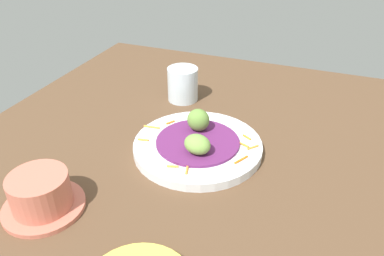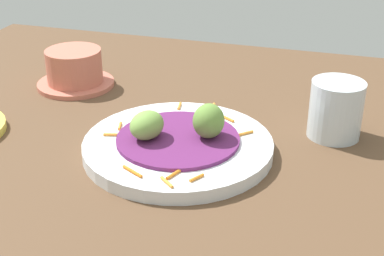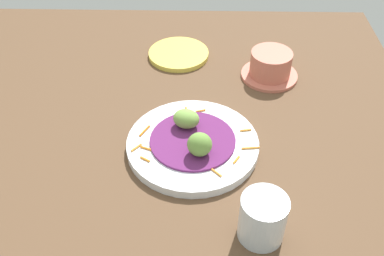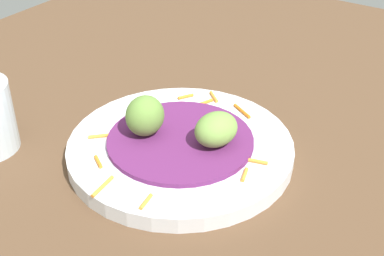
% 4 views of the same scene
% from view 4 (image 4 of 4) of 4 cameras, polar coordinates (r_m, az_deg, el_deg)
% --- Properties ---
extents(table_surface, '(1.10, 1.10, 0.02)m').
position_cam_4_polar(table_surface, '(0.65, 4.07, -2.04)').
color(table_surface, brown).
rests_on(table_surface, ground).
extents(main_plate, '(0.26, 0.26, 0.02)m').
position_cam_4_polar(main_plate, '(0.62, -1.24, -2.21)').
color(main_plate, silver).
rests_on(main_plate, table_surface).
extents(cabbage_bed, '(0.17, 0.17, 0.01)m').
position_cam_4_polar(cabbage_bed, '(0.61, -1.25, -1.30)').
color(cabbage_bed, '#60235B').
rests_on(cabbage_bed, main_plate).
extents(carrot_garnish, '(0.20, 0.25, 0.00)m').
position_cam_4_polar(carrot_garnish, '(0.61, -1.28, -1.12)').
color(carrot_garnish, orange).
rests_on(carrot_garnish, main_plate).
extents(guac_scoop_left, '(0.05, 0.06, 0.04)m').
position_cam_4_polar(guac_scoop_left, '(0.59, 2.58, -0.14)').
color(guac_scoop_left, '#759E47').
rests_on(guac_scoop_left, cabbage_bed).
extents(guac_scoop_center, '(0.04, 0.05, 0.05)m').
position_cam_4_polar(guac_scoop_center, '(0.61, -5.04, 1.31)').
color(guac_scoop_center, olive).
rests_on(guac_scoop_center, cabbage_bed).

